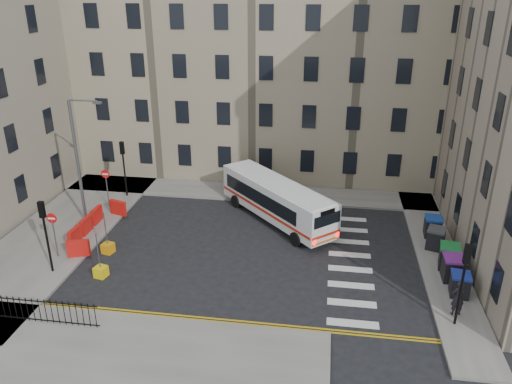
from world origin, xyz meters
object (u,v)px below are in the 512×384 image
(pedestrian, at_px, (458,298))
(bollard_chevron, at_px, (101,272))
(bus, at_px, (276,199))
(wheelie_bin_c, at_px, (449,257))
(wheelie_bin_e, at_px, (433,227))
(wheelie_bin_b, at_px, (453,268))
(wheelie_bin_d, at_px, (436,238))
(wheelie_bin_a, at_px, (460,284))
(streetlamp, at_px, (77,161))
(bollard_yellow, at_px, (108,248))

(pedestrian, bearing_deg, bollard_chevron, -17.62)
(bus, distance_m, pedestrian, 13.16)
(wheelie_bin_c, xyz_separation_m, wheelie_bin_e, (-0.23, 3.71, -0.04))
(wheelie_bin_b, relative_size, bollard_chevron, 2.21)
(wheelie_bin_d, bearing_deg, bollard_chevron, -143.98)
(bus, relative_size, wheelie_bin_d, 6.29)
(wheelie_bin_a, height_order, wheelie_bin_b, wheelie_bin_b)
(streetlamp, distance_m, bus, 12.79)
(wheelie_bin_c, height_order, pedestrian, pedestrian)
(bollard_chevron, bearing_deg, wheelie_bin_a, 2.72)
(bollard_yellow, distance_m, bollard_chevron, 2.60)
(bollard_yellow, height_order, bollard_chevron, same)
(wheelie_bin_b, height_order, wheelie_bin_c, wheelie_bin_c)
(streetlamp, height_order, wheelie_bin_c, streetlamp)
(streetlamp, relative_size, wheelie_bin_a, 6.93)
(wheelie_bin_e, bearing_deg, wheelie_bin_a, -84.54)
(wheelie_bin_d, xyz_separation_m, wheelie_bin_e, (0.09, 1.53, 0.00))
(streetlamp, relative_size, bus, 0.94)
(wheelie_bin_a, distance_m, wheelie_bin_d, 4.81)
(pedestrian, distance_m, bollard_yellow, 19.03)
(wheelie_bin_a, relative_size, wheelie_bin_c, 0.85)
(bollard_yellow, bearing_deg, wheelie_bin_a, -4.81)
(streetlamp, height_order, bollard_yellow, streetlamp)
(bus, distance_m, wheelie_bin_b, 11.63)
(wheelie_bin_a, relative_size, bollard_chevron, 1.96)
(streetlamp, xyz_separation_m, bollard_yellow, (3.05, -3.44, -4.04))
(wheelie_bin_b, bearing_deg, wheelie_bin_a, -86.28)
(wheelie_bin_a, bearing_deg, wheelie_bin_c, 96.84)
(wheelie_bin_e, distance_m, bollard_chevron, 19.65)
(streetlamp, bearing_deg, wheelie_bin_e, 3.28)
(wheelie_bin_d, height_order, pedestrian, pedestrian)
(wheelie_bin_d, bearing_deg, wheelie_bin_b, -66.68)
(pedestrian, bearing_deg, bus, -58.71)
(wheelie_bin_e, bearing_deg, wheelie_bin_d, -89.99)
(pedestrian, bearing_deg, wheelie_bin_c, -111.50)
(wheelie_bin_d, bearing_deg, pedestrian, -72.87)
(wheelie_bin_b, xyz_separation_m, bollard_yellow, (-19.17, 0.21, -0.52))
(bus, distance_m, wheelie_bin_c, 11.09)
(wheelie_bin_c, distance_m, wheelie_bin_d, 2.20)
(bus, height_order, bollard_yellow, bus)
(bollard_chevron, bearing_deg, streetlamp, 122.29)
(bus, height_order, wheelie_bin_b, bus)
(wheelie_bin_b, distance_m, pedestrian, 3.16)
(bus, xyz_separation_m, wheelie_bin_a, (10.01, -7.37, -0.80))
(bollard_yellow, bearing_deg, wheelie_bin_c, 2.98)
(bus, height_order, wheelie_bin_e, bus)
(wheelie_bin_b, relative_size, pedestrian, 0.74)
(wheelie_bin_a, bearing_deg, streetlamp, 173.76)
(wheelie_bin_b, xyz_separation_m, pedestrian, (-0.45, -3.12, 0.23))
(wheelie_bin_b, relative_size, wheelie_bin_c, 0.97)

